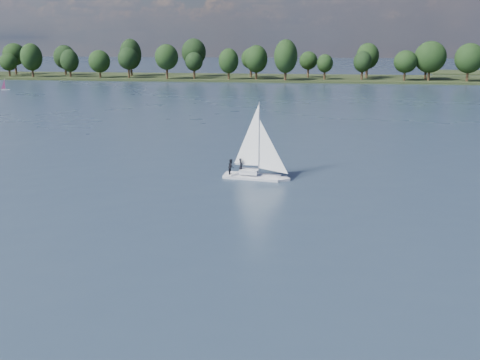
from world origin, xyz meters
name	(u,v)px	position (x,y,z in m)	size (l,w,h in m)	color
ground	(334,120)	(0.00, 100.00, 0.00)	(700.00, 700.00, 0.00)	#233342
far_shore	(324,79)	(0.00, 212.00, 0.00)	(660.00, 40.00, 1.50)	black
sailboat	(253,157)	(-11.61, 50.32, 2.72)	(7.62, 3.07, 9.74)	silver
dinghy_pink	(5,87)	(-103.56, 151.79, 0.92)	(2.55, 2.17, 3.90)	white
treeline	(312,59)	(-4.94, 208.85, 8.06)	(562.75, 74.54, 18.41)	black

